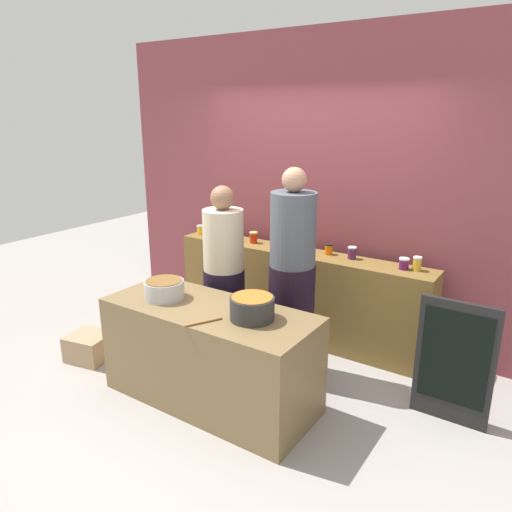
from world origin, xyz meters
TOP-DOWN VIEW (x-y plane):
  - ground at (0.00, 0.00)m, footprint 12.00×12.00m
  - storefront_wall at (0.00, 1.45)m, footprint 4.80×0.12m
  - display_shelf at (0.00, 1.10)m, footprint 2.70×0.36m
  - prep_table at (0.00, -0.30)m, footprint 1.70×0.70m
  - preserve_jar_0 at (-1.24, 1.08)m, footprint 0.07×0.07m
  - preserve_jar_1 at (-1.10, 1.13)m, footprint 0.09×0.09m
  - preserve_jar_2 at (-0.76, 1.08)m, footprint 0.09×0.09m
  - preserve_jar_3 at (-0.55, 1.12)m, footprint 0.08×0.08m
  - preserve_jar_4 at (-0.31, 1.14)m, footprint 0.08×0.08m
  - preserve_jar_5 at (-0.04, 1.07)m, footprint 0.08×0.08m
  - preserve_jar_6 at (0.06, 1.08)m, footprint 0.09×0.09m
  - preserve_jar_7 at (0.30, 1.17)m, footprint 0.08×0.08m
  - preserve_jar_8 at (0.54, 1.16)m, footprint 0.08×0.08m
  - preserve_jar_9 at (1.04, 1.12)m, footprint 0.09×0.09m
  - preserve_jar_10 at (1.15, 1.15)m, footprint 0.08×0.08m
  - cooking_pot_left at (-0.42, -0.34)m, footprint 0.32×0.32m
  - cooking_pot_center at (0.39, -0.28)m, footprint 0.32×0.32m
  - wooden_spoon at (0.14, -0.54)m, footprint 0.15×0.27m
  - cook_with_tongs at (-0.32, 0.30)m, footprint 0.37×0.37m
  - cook_in_cap at (0.32, 0.42)m, footprint 0.39×0.39m
  - bread_crate at (-1.37, -0.42)m, footprint 0.42×0.40m
  - chalkboard_sign at (1.65, 0.48)m, footprint 0.56×0.04m

SIDE VIEW (x-z plane):
  - ground at x=0.00m, z-range 0.00..0.00m
  - bread_crate at x=-1.37m, z-range 0.00..0.24m
  - prep_table at x=0.00m, z-range 0.00..0.80m
  - display_shelf at x=0.00m, z-range 0.00..0.91m
  - chalkboard_sign at x=1.65m, z-range 0.01..0.96m
  - cook_with_tongs at x=-0.32m, z-range -0.08..1.55m
  - wooden_spoon at x=0.14m, z-range 0.80..0.82m
  - cook_in_cap at x=0.32m, z-range -0.09..1.73m
  - cooking_pot_left at x=-0.42m, z-range 0.80..0.95m
  - cooking_pot_center at x=0.39m, z-range 0.80..0.97m
  - preserve_jar_2 at x=-0.76m, z-range 0.91..1.01m
  - preserve_jar_9 at x=1.04m, z-range 0.91..1.01m
  - preserve_jar_7 at x=0.30m, z-range 0.91..1.01m
  - preserve_jar_0 at x=-1.24m, z-range 0.91..1.02m
  - preserve_jar_4 at x=-0.31m, z-range 0.91..1.02m
  - preserve_jar_8 at x=0.54m, z-range 0.91..1.03m
  - preserve_jar_3 at x=-0.55m, z-range 0.91..1.03m
  - preserve_jar_10 at x=1.15m, z-range 0.91..1.03m
  - preserve_jar_1 at x=-1.10m, z-range 0.91..1.04m
  - preserve_jar_6 at x=0.06m, z-range 0.91..1.05m
  - preserve_jar_5 at x=-0.04m, z-range 0.91..1.05m
  - storefront_wall at x=0.00m, z-range 0.00..3.00m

